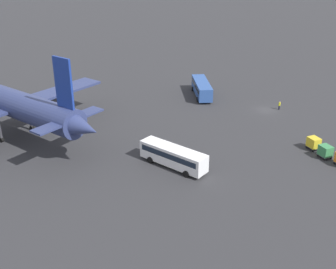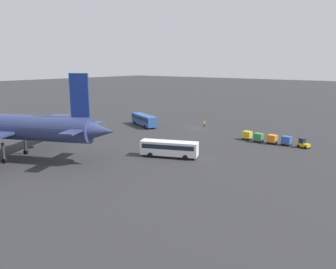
% 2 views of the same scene
% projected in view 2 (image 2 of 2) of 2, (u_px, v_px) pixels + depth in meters
% --- Properties ---
extents(ground_plane, '(600.00, 600.00, 0.00)m').
position_uv_depth(ground_plane, '(196.00, 128.00, 92.96)').
color(ground_plane, '#2D2D30').
extents(airplane, '(41.67, 35.91, 16.26)m').
position_uv_depth(airplane, '(7.00, 127.00, 61.96)').
color(airplane, navy).
rests_on(airplane, ground).
extents(shuttle_bus_near, '(11.87, 7.26, 3.27)m').
position_uv_depth(shuttle_bus_near, '(144.00, 119.00, 95.37)').
color(shuttle_bus_near, '#2D5199').
rests_on(shuttle_bus_near, ground).
extents(shuttle_bus_far, '(11.34, 6.79, 3.14)m').
position_uv_depth(shuttle_bus_far, '(169.00, 148.00, 63.59)').
color(shuttle_bus_far, white).
rests_on(shuttle_bus_far, ground).
extents(baggage_tug, '(2.69, 2.25, 2.10)m').
position_uv_depth(baggage_tug, '(303.00, 144.00, 70.80)').
color(baggage_tug, gold).
rests_on(baggage_tug, ground).
extents(worker_person, '(0.38, 0.38, 1.74)m').
position_uv_depth(worker_person, '(204.00, 124.00, 94.10)').
color(worker_person, '#1E1E2D').
rests_on(worker_person, ground).
extents(cargo_cart_blue, '(2.13, 1.84, 2.06)m').
position_uv_depth(cargo_cart_blue, '(287.00, 140.00, 72.84)').
color(cargo_cart_blue, '#38383D').
rests_on(cargo_cart_blue, ground).
extents(cargo_cart_orange, '(2.13, 1.84, 2.06)m').
position_uv_depth(cargo_cart_orange, '(272.00, 139.00, 74.29)').
color(cargo_cart_orange, '#38383D').
rests_on(cargo_cart_orange, ground).
extents(cargo_cart_green, '(2.13, 1.84, 2.06)m').
position_uv_depth(cargo_cart_green, '(259.00, 137.00, 75.89)').
color(cargo_cart_green, '#38383D').
rests_on(cargo_cart_green, ground).
extents(cargo_cart_yellow, '(2.13, 1.84, 2.06)m').
position_uv_depth(cargo_cart_yellow, '(247.00, 135.00, 78.23)').
color(cargo_cart_yellow, '#38383D').
rests_on(cargo_cart_yellow, ground).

